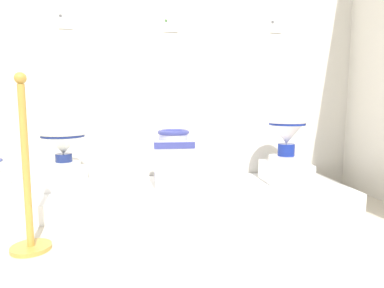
# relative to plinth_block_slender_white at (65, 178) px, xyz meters

# --- Properties ---
(wall_back) EXTENTS (3.61, 0.06, 3.05)m
(wall_back) POSITION_rel_plinth_block_slender_white_xyz_m (0.90, 0.43, 1.30)
(wall_back) COLOR silver
(wall_back) RESTS_ON ground_plane
(display_platform) EXTENTS (2.78, 0.83, 0.14)m
(display_platform) POSITION_rel_plinth_block_slender_white_xyz_m (0.90, -0.04, -0.15)
(display_platform) COLOR white
(display_platform) RESTS_ON ground_plane
(plinth_block_slender_white) EXTENTS (0.31, 0.29, 0.17)m
(plinth_block_slender_white) POSITION_rel_plinth_block_slender_white_xyz_m (0.00, 0.00, 0.00)
(plinth_block_slender_white) COLOR white
(plinth_block_slender_white) RESTS_ON display_platform
(antique_toilet_slender_white) EXTENTS (0.35, 0.35, 0.30)m
(antique_toilet_slender_white) POSITION_rel_plinth_block_slender_white_xyz_m (0.00, 0.00, 0.28)
(antique_toilet_slender_white) COLOR white
(antique_toilet_slender_white) RESTS_ON plinth_block_slender_white
(plinth_block_broad_patterned) EXTENTS (0.30, 0.28, 0.07)m
(plinth_block_broad_patterned) POSITION_rel_plinth_block_slender_white_xyz_m (0.87, -0.02, -0.05)
(plinth_block_broad_patterned) COLOR white
(plinth_block_broad_patterned) RESTS_ON display_platform
(antique_toilet_broad_patterned) EXTENTS (0.32, 0.26, 0.39)m
(antique_toilet_broad_patterned) POSITION_rel_plinth_block_slender_white_xyz_m (0.87, -0.02, 0.19)
(antique_toilet_broad_patterned) COLOR #B0B4E9
(antique_toilet_broad_patterned) RESTS_ON plinth_block_broad_patterned
(plinth_block_leftmost) EXTENTS (0.36, 0.38, 0.17)m
(plinth_block_leftmost) POSITION_rel_plinth_block_slender_white_xyz_m (1.84, 0.02, -0.00)
(plinth_block_leftmost) COLOR white
(plinth_block_leftmost) RESTS_ON display_platform
(antique_toilet_leftmost) EXTENTS (0.33, 0.33, 0.38)m
(antique_toilet_leftmost) POSITION_rel_plinth_block_slender_white_xyz_m (1.84, 0.02, 0.32)
(antique_toilet_leftmost) COLOR white
(antique_toilet_leftmost) RESTS_ON plinth_block_leftmost
(info_placard_first) EXTENTS (0.12, 0.01, 0.13)m
(info_placard_first) POSITION_rel_plinth_block_slender_white_xyz_m (-0.03, 0.39, 1.30)
(info_placard_first) COLOR white
(info_placard_second) EXTENTS (0.13, 0.01, 0.12)m
(info_placard_second) POSITION_rel_plinth_block_slender_white_xyz_m (0.88, 0.39, 1.29)
(info_placard_second) COLOR white
(info_placard_third) EXTENTS (0.11, 0.01, 0.11)m
(info_placard_third) POSITION_rel_plinth_block_slender_white_xyz_m (1.86, 0.39, 1.30)
(info_placard_third) COLOR white
(stanchion_post_near_left) EXTENTS (0.22, 0.22, 0.99)m
(stanchion_post_near_left) POSITION_rel_plinth_block_slender_white_xyz_m (-0.00, -0.82, 0.11)
(stanchion_post_near_left) COLOR gold
(stanchion_post_near_left) RESTS_ON ground_plane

